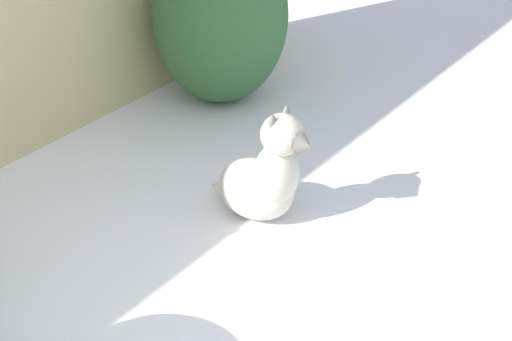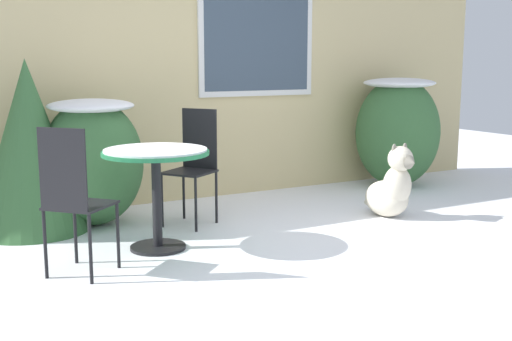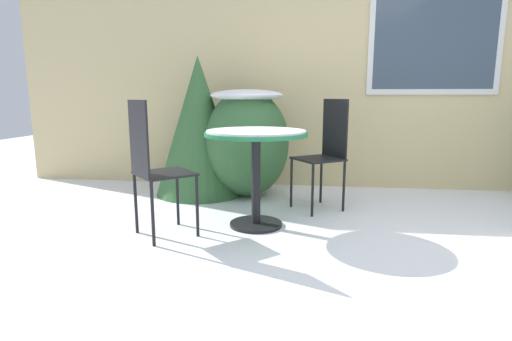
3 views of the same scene
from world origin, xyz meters
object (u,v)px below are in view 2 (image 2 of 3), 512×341
(patio_table, at_px, (156,168))
(patio_chair_near_table, at_px, (194,162))
(dog, at_px, (391,190))
(patio_chair_far_side, at_px, (73,196))

(patio_table, height_order, patio_chair_near_table, patio_chair_near_table)
(patio_chair_near_table, bearing_deg, patio_table, -78.01)
(dog, bearing_deg, patio_chair_near_table, 157.15)
(patio_chair_near_table, xyz_separation_m, patio_chair_far_side, (-1.30, -0.97, 0.00))
(patio_chair_near_table, distance_m, dog, 1.87)
(patio_chair_far_side, height_order, dog, patio_chair_far_side)
(patio_table, relative_size, patio_chair_near_table, 0.80)
(patio_chair_far_side, relative_size, dog, 1.45)
(patio_table, relative_size, dog, 1.16)
(patio_chair_far_side, bearing_deg, dog, -127.66)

